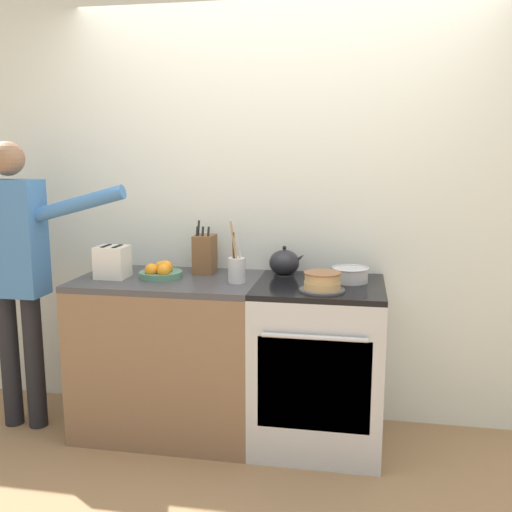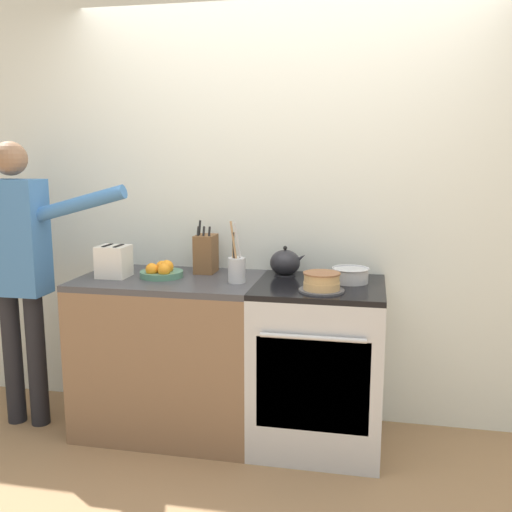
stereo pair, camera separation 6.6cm
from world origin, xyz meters
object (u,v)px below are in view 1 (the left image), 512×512
Objects in this scene: tea_kettle at (285,263)px; person_baker at (16,260)px; knife_block at (205,254)px; toaster at (112,262)px; layer_cake at (322,282)px; utensil_crock at (237,268)px; mixing_bowl at (350,275)px; stove_range at (318,364)px; fruit_bowl at (161,272)px.

tea_kettle is 0.13× the size of person_baker.
knife_block is 1.68× the size of toaster.
tea_kettle reaches higher than layer_cake.
tea_kettle is 0.34m from utensil_crock.
person_baker is at bearing -174.13° from mixing_bowl.
utensil_crock is 0.20× the size of person_baker.
knife_block is at bearing 173.05° from mixing_bowl.
tea_kettle is at bearing 46.31° from utensil_crock.
layer_cake is 1.14× the size of mixing_bowl.
utensil_crock is at bearing -168.34° from mixing_bowl.
mixing_bowl is 1.11× the size of toaster.
stove_range is 4.94× the size of toaster.
knife_block reaches higher than fruit_bowl.
person_baker reaches higher than knife_block.
layer_cake is 0.49m from utensil_crock.
stove_range is 1.31m from toaster.
person_baker is (-1.91, -0.20, 0.05)m from mixing_bowl.
knife_block is (-0.86, 0.11, 0.07)m from mixing_bowl.
tea_kettle is 1.56m from person_baker.
utensil_crock is at bearing 167.10° from layer_cake.
fruit_bowl reaches higher than stove_range.
knife_block reaches higher than toaster.
stove_range is at bearing 98.44° from layer_cake.
layer_cake is at bearing -9.43° from person_baker.
toaster is (-0.49, -0.23, -0.02)m from knife_block.
fruit_bowl is at bearing -175.59° from mixing_bowl.
fruit_bowl is (-0.93, 0.15, -0.01)m from layer_cake.
toaster is at bearing -171.03° from fruit_bowl.
layer_cake is at bearing -81.56° from stove_range.
knife_block is at bearing 165.33° from stove_range.
tea_kettle is at bearing 16.24° from fruit_bowl.
utensil_crock is 0.73m from toaster.
mixing_bowl reaches higher than stove_range.
utensil_crock reaches higher than tea_kettle.
knife_block is at bearing 41.72° from fruit_bowl.
person_baker reaches higher than tea_kettle.
person_baker is at bearing -176.94° from utensil_crock.
layer_cake is 0.69× the size of utensil_crock.
person_baker is (-1.05, -0.30, -0.02)m from knife_block.
layer_cake is at bearing -55.49° from tea_kettle.
tea_kettle reaches higher than mixing_bowl.
tea_kettle is (-0.22, 0.20, 0.54)m from stove_range.
layer_cake is 0.96× the size of fruit_bowl.
person_baker is (-1.75, -0.12, 0.56)m from stove_range.
fruit_bowl is 0.85m from person_baker.
knife_block is 0.54m from toaster.
person_baker is (-1.29, -0.07, 0.01)m from utensil_crock.
toaster is at bearing -174.65° from mixing_bowl.
mixing_bowl is at bearing 4.41° from fruit_bowl.
fruit_bowl is at bearing 170.63° from layer_cake.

